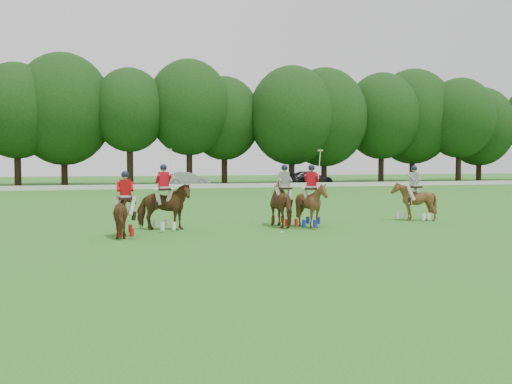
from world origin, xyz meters
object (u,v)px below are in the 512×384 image
object	(u,v)px
polo_red_b	(164,206)
polo_ball	(282,232)
polo_red_a	(125,213)
polo_stripe_b	(414,201)
car_mid	(187,179)
car_right	(311,178)
polo_stripe_a	(284,204)
polo_red_c	(311,205)

from	to	relation	value
polo_red_b	polo_ball	world-z (taller)	polo_red_b
polo_red_a	polo_ball	distance (m)	5.45
polo_stripe_b	car_mid	bearing A→B (deg)	95.37
polo_stripe_b	polo_ball	world-z (taller)	polo_stripe_b
car_right	car_mid	bearing A→B (deg)	87.30
car_mid	polo_red_a	size ratio (longest dim) A/B	2.06
polo_ball	polo_red_b	bearing A→B (deg)	150.76
polo_red_a	polo_stripe_a	world-z (taller)	polo_stripe_a
polo_stripe_a	polo_ball	world-z (taller)	polo_stripe_a
car_mid	polo_stripe_a	size ratio (longest dim) A/B	1.90
car_right	polo_stripe_a	xyz separation A→B (m)	(-16.40, -37.85, 0.13)
polo_red_c	polo_stripe_b	distance (m)	5.35
car_right	polo_red_b	size ratio (longest dim) A/B	1.74
polo_red_b	polo_stripe_a	world-z (taller)	polo_red_b
car_mid	polo_stripe_a	bearing A→B (deg)	172.48
polo_red_a	polo_red_c	xyz separation A→B (m)	(7.06, 0.80, 0.09)
polo_red_a	car_right	bearing A→B (deg)	60.11
polo_red_a	polo_stripe_a	size ratio (longest dim) A/B	0.92
polo_stripe_a	polo_stripe_b	size ratio (longest dim) A/B	1.02
polo_red_a	polo_ball	bearing A→B (deg)	-7.05
car_right	polo_red_c	xyz separation A→B (m)	(-15.52, -38.49, 0.13)
car_mid	polo_red_a	xyz separation A→B (m)	(-8.78, -39.30, 0.04)
polo_red_c	polo_stripe_a	xyz separation A→B (m)	(-0.88, 0.64, 0.00)
polo_red_a	polo_red_c	size ratio (longest dim) A/B	0.75
car_mid	polo_ball	world-z (taller)	car_mid
polo_red_b	polo_stripe_b	size ratio (longest dim) A/B	1.26
polo_red_c	polo_ball	world-z (taller)	polo_red_c
polo_stripe_b	polo_ball	xyz separation A→B (m)	(-6.93, -2.64, -0.82)
polo_red_c	polo_stripe_a	bearing A→B (deg)	144.03
polo_stripe_a	polo_stripe_b	bearing A→B (deg)	4.99
car_right	polo_red_c	bearing A→B (deg)	155.34
polo_stripe_a	polo_ball	xyz separation A→B (m)	(-0.83, -2.10, -0.84)
polo_ball	polo_stripe_b	bearing A→B (deg)	20.83
polo_red_c	polo_stripe_b	xyz separation A→B (m)	(5.22, 1.17, -0.03)
car_right	polo_stripe_a	world-z (taller)	polo_stripe_a
polo_red_a	polo_red_c	bearing A→B (deg)	6.48
car_right	polo_red_b	world-z (taller)	polo_red_b
polo_stripe_a	polo_red_b	bearing A→B (deg)	179.22
car_mid	polo_ball	bearing A→B (deg)	171.51
car_right	polo_red_a	world-z (taller)	polo_red_a
polo_red_b	polo_red_c	xyz separation A→B (m)	(5.58, -0.70, -0.01)
car_mid	car_right	distance (m)	13.80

